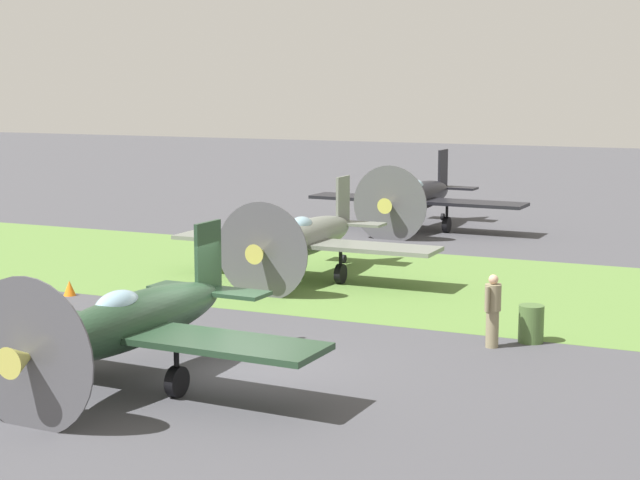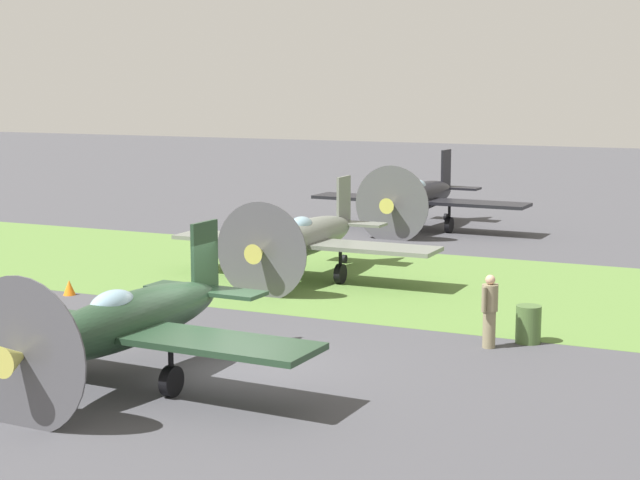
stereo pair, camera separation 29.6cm
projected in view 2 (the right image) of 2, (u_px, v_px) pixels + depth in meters
name	position (u px, v px, depth m)	size (l,w,h in m)	color
ground_plane	(234.00, 365.00, 22.20)	(160.00, 160.00, 0.00)	#424247
grass_verge	(398.00, 282.00, 31.41)	(120.00, 11.00, 0.01)	#567A38
airplane_lead	(126.00, 321.00, 20.66)	(8.77, 6.96, 3.13)	#233D28
airplane_wingman	(306.00, 238.00, 31.78)	(8.70, 6.93, 3.13)	slate
airplane_trail	(421.00, 197.00, 42.41)	(9.27, 7.36, 3.32)	black
ground_crew_chief	(490.00, 309.00, 23.52)	(0.38, 0.61, 1.73)	#847A5B
fuel_drum	(528.00, 324.00, 24.03)	(0.60, 0.60, 0.90)	#476633
runway_marker_cone	(69.00, 288.00, 29.47)	(0.36, 0.36, 0.44)	orange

